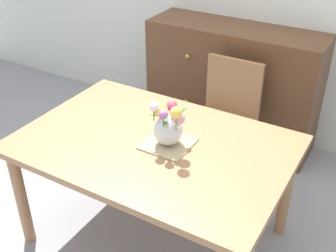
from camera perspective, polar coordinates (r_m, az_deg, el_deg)
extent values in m
plane|color=#939399|center=(2.87, -1.62, -14.29)|extent=(12.00, 12.00, 0.00)
cube|color=#9E7047|center=(2.42, -1.86, -2.52)|extent=(1.52, 1.04, 0.04)
cylinder|color=#9E7047|center=(2.76, -19.03, -9.04)|extent=(0.07, 0.07, 0.68)
cylinder|color=#9E7047|center=(3.25, -7.84, -0.72)|extent=(0.07, 0.07, 0.68)
cylinder|color=#9E7047|center=(2.76, 15.51, -8.30)|extent=(0.07, 0.07, 0.68)
cube|color=#9E7047|center=(3.11, 7.10, 0.20)|extent=(0.42, 0.42, 0.04)
cylinder|color=#9E7047|center=(3.05, 8.50, -6.04)|extent=(0.04, 0.04, 0.44)
cylinder|color=#9E7047|center=(3.16, 2.50, -4.10)|extent=(0.04, 0.04, 0.44)
cylinder|color=#9E7047|center=(3.32, 10.94, -2.75)|extent=(0.04, 0.04, 0.44)
cylinder|color=#9E7047|center=(3.43, 5.34, -1.08)|extent=(0.04, 0.04, 0.44)
cube|color=#9E7047|center=(3.16, 8.80, 5.30)|extent=(0.42, 0.04, 0.42)
cube|color=brown|center=(3.59, 8.53, 5.34)|extent=(1.40, 0.44, 1.00)
sphere|color=#B7933D|center=(3.39, 2.60, 9.28)|extent=(0.04, 0.04, 0.04)
sphere|color=#B7933D|center=(3.18, 12.24, 7.03)|extent=(0.04, 0.04, 0.04)
sphere|color=#B7933D|center=(3.56, 2.45, 3.30)|extent=(0.04, 0.04, 0.04)
sphere|color=#B7933D|center=(3.36, 11.49, 0.81)|extent=(0.04, 0.04, 0.04)
cube|color=tan|center=(2.38, 0.00, -2.39)|extent=(0.26, 0.26, 0.01)
sphere|color=silver|center=(2.33, 0.00, -0.61)|extent=(0.17, 0.17, 0.17)
sphere|color=#B266C6|center=(2.25, 0.86, 2.17)|extent=(0.04, 0.04, 0.04)
cylinder|color=#478438|center=(2.27, 0.85, 1.30)|extent=(0.01, 0.01, 0.08)
sphere|color=#E55B4C|center=(2.35, 0.52, 2.85)|extent=(0.06, 0.06, 0.06)
cylinder|color=#478438|center=(2.36, 0.52, 2.27)|extent=(0.01, 0.01, 0.05)
sphere|color=#B266C6|center=(2.22, -0.62, 1.56)|extent=(0.05, 0.05, 0.05)
cylinder|color=#478438|center=(2.24, -0.62, 0.74)|extent=(0.01, 0.01, 0.07)
sphere|color=#EA9EBC|center=(2.23, 1.42, 0.98)|extent=(0.07, 0.07, 0.07)
cylinder|color=#478438|center=(2.24, 1.41, 0.46)|extent=(0.01, 0.01, 0.05)
sphere|color=#D12D66|center=(2.24, 0.52, 2.54)|extent=(0.05, 0.05, 0.05)
cylinder|color=#478438|center=(2.26, 0.52, 1.47)|extent=(0.01, 0.01, 0.10)
sphere|color=white|center=(2.26, -1.93, 2.63)|extent=(0.05, 0.05, 0.05)
cylinder|color=#478438|center=(2.28, -1.91, 1.61)|extent=(0.01, 0.01, 0.09)
sphere|color=#EFD14C|center=(2.29, -1.11, 2.01)|extent=(0.07, 0.07, 0.07)
cylinder|color=#478438|center=(2.31, -1.10, 1.45)|extent=(0.01, 0.01, 0.05)
sphere|color=#EFD14C|center=(2.17, 1.11, 1.83)|extent=(0.06, 0.06, 0.06)
cylinder|color=#478438|center=(2.19, 1.10, 0.59)|extent=(0.01, 0.01, 0.11)
ellipsoid|color=#478438|center=(2.34, 1.87, 2.17)|extent=(0.05, 0.07, 0.03)
ellipsoid|color=#478438|center=(2.25, -0.35, 0.61)|extent=(0.04, 0.07, 0.02)
ellipsoid|color=#478438|center=(2.32, 1.80, 2.11)|extent=(0.06, 0.07, 0.02)
ellipsoid|color=#478438|center=(2.30, -1.91, 1.49)|extent=(0.07, 0.05, 0.02)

